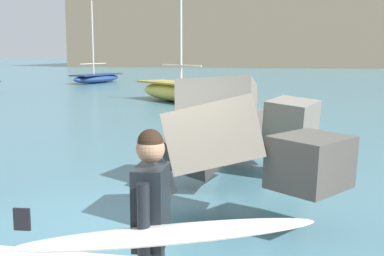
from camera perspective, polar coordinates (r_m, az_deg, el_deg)
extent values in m
plane|color=#42707F|center=(7.70, -4.46, -10.81)|extent=(400.00, 400.00, 0.00)
cube|color=slate|center=(9.46, 3.01, 2.29)|extent=(1.48, 1.40, 1.32)
cube|color=#3D3A38|center=(9.19, 0.31, -2.62)|extent=(1.15, 1.23, 1.00)
cube|color=#4C4944|center=(7.18, 13.50, -3.83)|extent=(1.33, 1.38, 0.77)
cube|color=slate|center=(10.33, 11.35, 0.36)|extent=(1.20, 1.30, 1.13)
cube|color=gray|center=(7.35, 2.52, -0.79)|extent=(1.61, 1.40, 1.32)
cube|color=slate|center=(11.51, 5.95, -0.63)|extent=(1.43, 1.24, 1.19)
cube|color=black|center=(3.71, -4.71, -8.94)|extent=(0.24, 0.39, 0.60)
sphere|color=#A87A5B|center=(3.60, -4.80, -2.40)|extent=(0.21, 0.21, 0.21)
sphere|color=black|center=(3.59, -4.81, -1.62)|extent=(0.19, 0.19, 0.19)
cylinder|color=black|center=(4.02, -2.88, -5.73)|extent=(0.12, 0.53, 0.41)
cylinder|color=black|center=(3.49, -5.59, -10.79)|extent=(0.09, 0.09, 0.56)
ellipsoid|color=white|center=(3.42, -4.18, -12.22)|extent=(2.11, 0.49, 0.37)
cube|color=black|center=(3.70, -18.97, -9.90)|extent=(0.12, 0.03, 0.16)
ellipsoid|color=#EAC64C|center=(26.44, -1.80, 4.17)|extent=(5.59, 5.36, 1.02)
cube|color=#AF9539|center=(26.40, -1.80, 5.19)|extent=(5.14, 4.93, 0.10)
cylinder|color=silver|center=(26.03, -1.28, 11.39)|extent=(0.12, 0.12, 5.59)
cylinder|color=silver|center=(26.01, -1.26, 7.21)|extent=(2.62, 2.42, 0.08)
ellipsoid|color=navy|center=(43.79, -10.87, 5.61)|extent=(3.13, 6.35, 0.75)
cube|color=navy|center=(43.78, -10.89, 6.04)|extent=(2.88, 5.84, 0.10)
cylinder|color=silver|center=(43.38, -11.36, 10.12)|extent=(0.12, 0.12, 6.15)
cylinder|color=silver|center=(43.37, -11.27, 7.25)|extent=(0.92, 3.58, 0.08)
cube|color=#847056|center=(103.64, 16.73, 11.11)|extent=(100.61, 32.81, 15.44)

